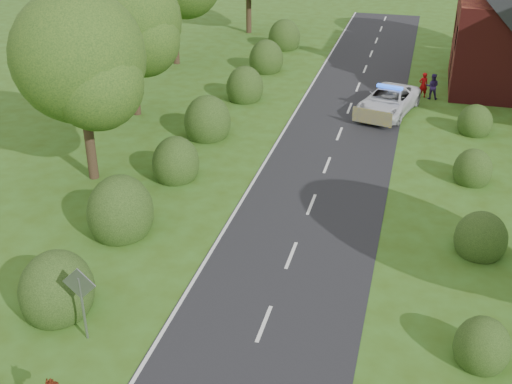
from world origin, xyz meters
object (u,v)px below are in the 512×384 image
(police_van, at_px, (388,101))
(pedestrian_purple, at_px, (432,86))
(road_sign, at_px, (81,293))
(pedestrian_red, at_px, (423,85))

(police_van, height_order, pedestrian_purple, police_van)
(road_sign, distance_m, pedestrian_red, 26.66)
(road_sign, bearing_deg, pedestrian_red, 70.33)
(road_sign, bearing_deg, police_van, 71.79)
(road_sign, xyz_separation_m, police_van, (7.17, 21.78, -0.92))
(road_sign, height_order, pedestrian_red, road_sign)
(police_van, bearing_deg, pedestrian_purple, 67.70)
(road_sign, distance_m, pedestrian_purple, 26.72)
(pedestrian_red, bearing_deg, police_van, 38.97)
(pedestrian_purple, bearing_deg, pedestrian_red, -13.63)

